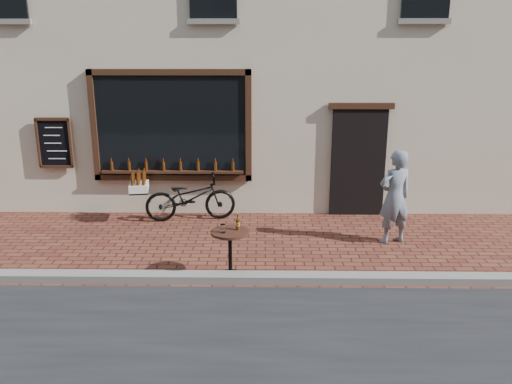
{
  "coord_description": "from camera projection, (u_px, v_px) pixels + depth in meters",
  "views": [
    {
      "loc": [
        -0.04,
        -6.56,
        3.25
      ],
      "look_at": [
        -0.16,
        1.2,
        1.1
      ],
      "focal_mm": 35.0,
      "sensor_mm": 36.0,
      "label": 1
    }
  ],
  "objects": [
    {
      "name": "cargo_bicycle",
      "position": [
        189.0,
        197.0,
        10.0
      ],
      "size": [
        2.14,
        0.92,
        1.01
      ],
      "rotation": [
        0.0,
        0.0,
        1.74
      ],
      "color": "black",
      "rests_on": "ground"
    },
    {
      "name": "kerb",
      "position": [
        266.0,
        278.0,
        7.37
      ],
      "size": [
        90.0,
        0.25,
        0.12
      ],
      "primitive_type": "cube",
      "color": "slate",
      "rests_on": "ground"
    },
    {
      "name": "bistro_table",
      "position": [
        230.0,
        244.0,
        7.39
      ],
      "size": [
        0.57,
        0.57,
        0.99
      ],
      "color": "black",
      "rests_on": "ground"
    },
    {
      "name": "ground",
      "position": [
        266.0,
        288.0,
        7.19
      ],
      "size": [
        90.0,
        90.0,
        0.0
      ],
      "primitive_type": "plane",
      "color": "#52221A",
      "rests_on": "ground"
    },
    {
      "name": "pedestrian",
      "position": [
        395.0,
        197.0,
        8.71
      ],
      "size": [
        0.71,
        0.58,
        1.68
      ],
      "primitive_type": "imported",
      "rotation": [
        0.0,
        0.0,
        3.48
      ],
      "color": "slate",
      "rests_on": "ground"
    }
  ]
}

